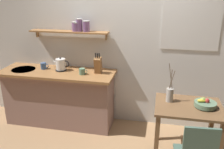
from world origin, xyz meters
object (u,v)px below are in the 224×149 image
(dining_table, at_px, (188,115))
(coffee_mug_spare, at_px, (82,71))
(coffee_mug_by_sink, at_px, (44,66))
(twig_vase, at_px, (170,94))
(knife_block, at_px, (98,65))
(electric_kettle, at_px, (61,65))
(fruit_bowl, at_px, (205,104))

(dining_table, height_order, coffee_mug_spare, coffee_mug_spare)
(coffee_mug_by_sink, xyz_separation_m, coffee_mug_spare, (0.69, -0.13, -0.00))
(dining_table, distance_m, coffee_mug_by_sink, 2.32)
(twig_vase, height_order, knife_block, twig_vase)
(electric_kettle, relative_size, coffee_mug_by_sink, 1.91)
(knife_block, xyz_separation_m, coffee_mug_spare, (-0.22, -0.11, -0.08))
(electric_kettle, xyz_separation_m, coffee_mug_spare, (0.39, -0.11, -0.05))
(fruit_bowl, bearing_deg, electric_kettle, 166.90)
(knife_block, distance_m, coffee_mug_spare, 0.26)
(fruit_bowl, relative_size, knife_block, 0.83)
(dining_table, xyz_separation_m, fruit_bowl, (0.19, 0.00, 0.19))
(fruit_bowl, xyz_separation_m, twig_vase, (-0.44, 0.08, 0.05))
(twig_vase, distance_m, coffee_mug_by_sink, 2.04)
(coffee_mug_spare, bearing_deg, electric_kettle, 163.95)
(twig_vase, xyz_separation_m, knife_block, (-1.08, 0.41, 0.21))
(dining_table, relative_size, twig_vase, 1.59)
(dining_table, distance_m, coffee_mug_spare, 1.63)
(knife_block, bearing_deg, coffee_mug_spare, -153.47)
(twig_vase, xyz_separation_m, coffee_mug_spare, (-1.30, 0.30, 0.12))
(fruit_bowl, height_order, electric_kettle, electric_kettle)
(dining_table, distance_m, twig_vase, 0.35)
(electric_kettle, bearing_deg, twig_vase, -13.86)
(twig_vase, xyz_separation_m, coffee_mug_by_sink, (-1.99, 0.43, 0.13))
(electric_kettle, height_order, knife_block, knife_block)
(dining_table, xyz_separation_m, twig_vase, (-0.24, 0.08, 0.24))
(dining_table, bearing_deg, electric_kettle, 165.59)
(twig_vase, xyz_separation_m, electric_kettle, (-1.69, 0.42, 0.17))
(fruit_bowl, height_order, knife_block, knife_block)
(knife_block, height_order, coffee_mug_spare, knife_block)
(electric_kettle, distance_m, coffee_mug_spare, 0.41)
(coffee_mug_by_sink, relative_size, coffee_mug_spare, 1.01)
(dining_table, relative_size, electric_kettle, 3.29)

